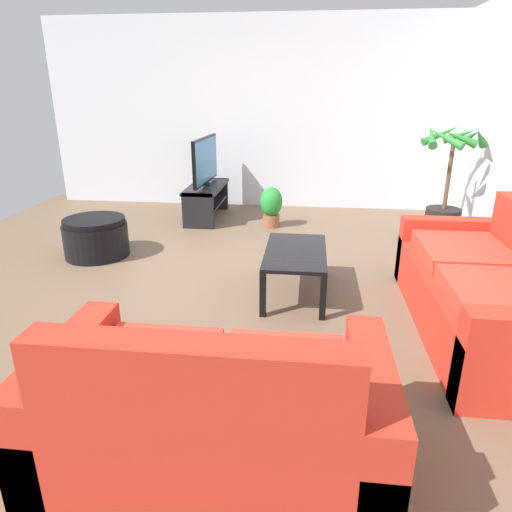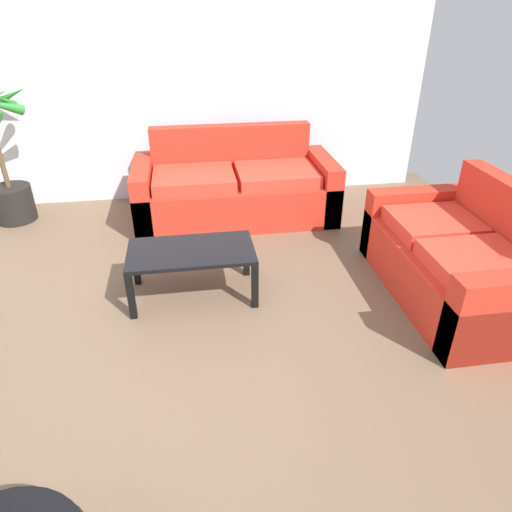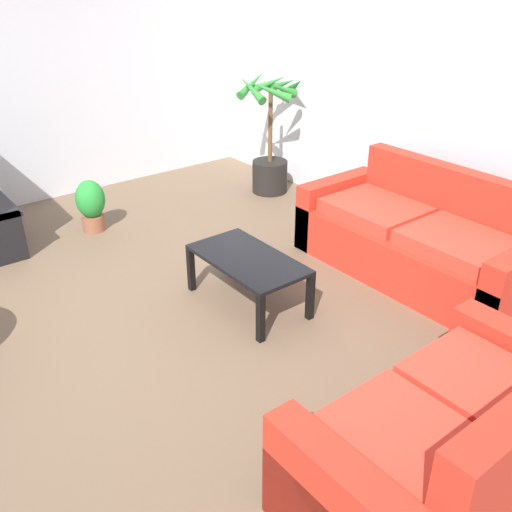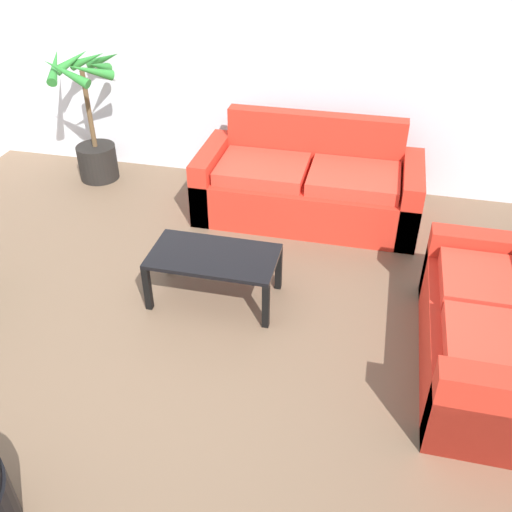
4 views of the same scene
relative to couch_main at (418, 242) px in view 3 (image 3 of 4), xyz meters
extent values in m
plane|color=brown|center=(-0.73, -2.28, -0.30)|extent=(6.60, 6.60, 0.00)
cube|color=silver|center=(-0.73, 0.72, 1.05)|extent=(6.00, 0.06, 2.70)
cube|color=red|center=(0.00, -0.03, -0.09)|extent=(2.06, 0.90, 0.42)
cube|color=red|center=(0.00, 0.34, 0.36)|extent=(1.70, 0.16, 0.48)
cube|color=red|center=(-0.94, -0.03, 0.01)|extent=(0.18, 0.90, 0.62)
cube|color=red|center=(-0.43, -0.08, 0.18)|extent=(0.81, 0.66, 0.12)
cube|color=red|center=(0.43, -0.08, 0.18)|extent=(0.81, 0.66, 0.12)
cube|color=red|center=(1.52, -1.75, -0.09)|extent=(0.90, 1.61, 0.42)
cube|color=red|center=(1.47, -2.06, 0.18)|extent=(0.66, 0.58, 0.12)
cube|color=red|center=(1.47, -1.43, 0.18)|extent=(0.66, 0.58, 0.12)
cube|color=black|center=(-2.37, -2.76, -0.07)|extent=(0.06, 0.41, 0.46)
cube|color=black|center=(-0.50, -1.44, 0.09)|extent=(0.96, 0.53, 0.03)
cube|color=black|center=(-0.96, -1.68, -0.11)|extent=(0.05, 0.05, 0.38)
cube|color=black|center=(-0.04, -1.68, -0.11)|extent=(0.05, 0.05, 0.38)
cube|color=black|center=(-0.96, -1.20, -0.11)|extent=(0.05, 0.05, 0.38)
cube|color=black|center=(-0.04, -1.20, -0.11)|extent=(0.05, 0.05, 0.38)
cylinder|color=black|center=(-2.32, 0.27, -0.12)|extent=(0.41, 0.41, 0.37)
cylinder|color=brown|center=(-2.32, 0.27, 0.47)|extent=(0.05, 0.05, 0.80)
cone|color=#2C8130|center=(-2.13, 0.27, 0.91)|extent=(0.11, 0.39, 0.23)
cone|color=#2C8130|center=(-2.19, 0.51, 0.91)|extent=(0.53, 0.34, 0.29)
cone|color=#2C8130|center=(-2.34, 0.45, 0.91)|extent=(0.40, 0.15, 0.23)
cone|color=#2C8130|center=(-2.48, 0.37, 0.91)|extent=(0.30, 0.38, 0.23)
cone|color=#2C8130|center=(-2.56, 0.18, 0.91)|extent=(0.26, 0.51, 0.27)
cone|color=#2C8130|center=(-2.35, 0.02, 0.91)|extent=(0.50, 0.16, 0.27)
cone|color=#2C8130|center=(-2.15, 0.12, 0.91)|extent=(0.37, 0.41, 0.26)
cylinder|color=brown|center=(-2.57, -1.83, -0.22)|extent=(0.22, 0.22, 0.16)
ellipsoid|color=#268C33|center=(-2.57, -1.83, 0.03)|extent=(0.29, 0.29, 0.38)
camera|label=1|loc=(3.26, -1.34, 1.45)|focal=32.25mm
camera|label=2|loc=(-0.48, -4.56, 1.81)|focal=32.38mm
camera|label=3|loc=(2.55, -3.75, 2.11)|focal=39.59mm
camera|label=4|loc=(0.60, -4.74, 2.51)|focal=39.46mm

